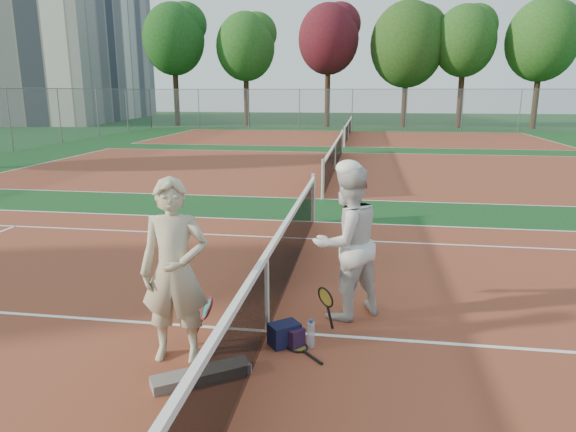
{
  "coord_description": "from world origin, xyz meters",
  "views": [
    {
      "loc": [
        1.12,
        -5.68,
        2.88
      ],
      "look_at": [
        0.0,
        1.71,
        1.05
      ],
      "focal_mm": 32.0,
      "sensor_mm": 36.0,
      "label": 1
    }
  ],
  "objects_px": {
    "racket_spare": "(297,347)",
    "sports_bag_purple": "(291,336)",
    "racket_red": "(207,320)",
    "net_main": "(267,293)",
    "apartment_block": "(73,43)",
    "water_bottle": "(311,335)",
    "player_a": "(175,271)",
    "player_b": "(347,243)",
    "racket_black_held": "(325,310)",
    "sports_bag_navy": "(284,334)"
  },
  "relations": [
    {
      "from": "racket_spare",
      "to": "sports_bag_purple",
      "type": "height_order",
      "value": "sports_bag_purple"
    },
    {
      "from": "racket_red",
      "to": "racket_spare",
      "type": "xyz_separation_m",
      "value": [
        1.05,
        0.02,
        -0.26
      ]
    },
    {
      "from": "net_main",
      "to": "racket_spare",
      "type": "bearing_deg",
      "value": -40.48
    },
    {
      "from": "apartment_block",
      "to": "water_bottle",
      "type": "relative_size",
      "value": 73.33
    },
    {
      "from": "player_a",
      "to": "sports_bag_purple",
      "type": "distance_m",
      "value": 1.56
    },
    {
      "from": "player_b",
      "to": "sports_bag_purple",
      "type": "xyz_separation_m",
      "value": [
        -0.58,
        -0.93,
        -0.88
      ]
    },
    {
      "from": "water_bottle",
      "to": "net_main",
      "type": "bearing_deg",
      "value": 151.99
    },
    {
      "from": "net_main",
      "to": "racket_black_held",
      "type": "bearing_deg",
      "value": 7.83
    },
    {
      "from": "water_bottle",
      "to": "racket_spare",
      "type": "bearing_deg",
      "value": -162.1
    },
    {
      "from": "player_a",
      "to": "apartment_block",
      "type": "bearing_deg",
      "value": 114.62
    },
    {
      "from": "sports_bag_purple",
      "to": "water_bottle",
      "type": "bearing_deg",
      "value": -1.65
    },
    {
      "from": "player_a",
      "to": "player_b",
      "type": "bearing_deg",
      "value": 31.57
    },
    {
      "from": "player_b",
      "to": "racket_black_held",
      "type": "xyz_separation_m",
      "value": [
        -0.22,
        -0.53,
        -0.7
      ]
    },
    {
      "from": "sports_bag_purple",
      "to": "net_main",
      "type": "bearing_deg",
      "value": 139.13
    },
    {
      "from": "net_main",
      "to": "apartment_block",
      "type": "xyz_separation_m",
      "value": [
        -28.0,
        44.0,
        6.99
      ]
    },
    {
      "from": "sports_bag_navy",
      "to": "player_a",
      "type": "bearing_deg",
      "value": -157.61
    },
    {
      "from": "player_a",
      "to": "racket_red",
      "type": "xyz_separation_m",
      "value": [
        0.21,
        0.39,
        -0.73
      ]
    },
    {
      "from": "apartment_block",
      "to": "sports_bag_purple",
      "type": "distance_m",
      "value": 53.11
    },
    {
      "from": "net_main",
      "to": "water_bottle",
      "type": "distance_m",
      "value": 0.74
    },
    {
      "from": "racket_black_held",
      "to": "player_b",
      "type": "bearing_deg",
      "value": -161.82
    },
    {
      "from": "racket_spare",
      "to": "racket_black_held",
      "type": "bearing_deg",
      "value": -75.73
    },
    {
      "from": "net_main",
      "to": "racket_red",
      "type": "height_order",
      "value": "net_main"
    },
    {
      "from": "racket_spare",
      "to": "water_bottle",
      "type": "relative_size",
      "value": 2.0
    },
    {
      "from": "net_main",
      "to": "apartment_block",
      "type": "distance_m",
      "value": 52.62
    },
    {
      "from": "player_b",
      "to": "player_a",
      "type": "bearing_deg",
      "value": -1.18
    },
    {
      "from": "sports_bag_navy",
      "to": "racket_spare",
      "type": "bearing_deg",
      "value": -18.86
    },
    {
      "from": "racket_black_held",
      "to": "sports_bag_purple",
      "type": "distance_m",
      "value": 0.56
    },
    {
      "from": "apartment_block",
      "to": "player_a",
      "type": "relative_size",
      "value": 10.91
    },
    {
      "from": "net_main",
      "to": "racket_spare",
      "type": "xyz_separation_m",
      "value": [
        0.42,
        -0.35,
        -0.49
      ]
    },
    {
      "from": "player_a",
      "to": "player_b",
      "type": "xyz_separation_m",
      "value": [
        1.77,
        1.39,
        -0.01
      ]
    },
    {
      "from": "player_b",
      "to": "racket_black_held",
      "type": "height_order",
      "value": "player_b"
    },
    {
      "from": "player_b",
      "to": "sports_bag_navy",
      "type": "height_order",
      "value": "player_b"
    },
    {
      "from": "net_main",
      "to": "player_b",
      "type": "distance_m",
      "value": 1.22
    },
    {
      "from": "player_b",
      "to": "water_bottle",
      "type": "distance_m",
      "value": 1.31
    },
    {
      "from": "apartment_block",
      "to": "racket_red",
      "type": "relative_size",
      "value": 39.77
    },
    {
      "from": "player_b",
      "to": "racket_spare",
      "type": "bearing_deg",
      "value": 23.56
    },
    {
      "from": "player_a",
      "to": "water_bottle",
      "type": "bearing_deg",
      "value": 11.14
    },
    {
      "from": "net_main",
      "to": "sports_bag_navy",
      "type": "distance_m",
      "value": 0.55
    },
    {
      "from": "net_main",
      "to": "sports_bag_navy",
      "type": "height_order",
      "value": "net_main"
    },
    {
      "from": "racket_black_held",
      "to": "sports_bag_purple",
      "type": "xyz_separation_m",
      "value": [
        -0.36,
        -0.39,
        -0.18
      ]
    },
    {
      "from": "apartment_block",
      "to": "water_bottle",
      "type": "height_order",
      "value": "apartment_block"
    },
    {
      "from": "racket_red",
      "to": "water_bottle",
      "type": "distance_m",
      "value": 1.22
    },
    {
      "from": "racket_black_held",
      "to": "sports_bag_navy",
      "type": "relative_size",
      "value": 1.72
    },
    {
      "from": "net_main",
      "to": "sports_bag_purple",
      "type": "relative_size",
      "value": 39.41
    },
    {
      "from": "net_main",
      "to": "racket_red",
      "type": "xyz_separation_m",
      "value": [
        -0.64,
        -0.37,
        -0.23
      ]
    },
    {
      "from": "player_b",
      "to": "racket_spare",
      "type": "distance_m",
      "value": 1.48
    },
    {
      "from": "player_b",
      "to": "sports_bag_purple",
      "type": "height_order",
      "value": "player_b"
    },
    {
      "from": "net_main",
      "to": "racket_spare",
      "type": "relative_size",
      "value": 18.3
    },
    {
      "from": "net_main",
      "to": "water_bottle",
      "type": "xyz_separation_m",
      "value": [
        0.57,
        -0.3,
        -0.36
      ]
    },
    {
      "from": "racket_red",
      "to": "racket_black_held",
      "type": "bearing_deg",
      "value": -10.5
    }
  ]
}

